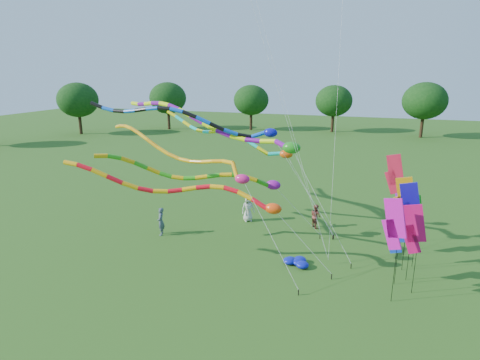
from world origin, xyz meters
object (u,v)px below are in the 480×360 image
(tube_kite_orange, at_px, (187,155))
(blue_nylon_heap, at_px, (296,264))
(person_a, at_px, (248,208))
(person_c, at_px, (316,216))
(person_b, at_px, (161,221))
(tube_kite_red, at_px, (195,192))

(tube_kite_orange, relative_size, blue_nylon_heap, 9.51)
(tube_kite_orange, height_order, blue_nylon_heap, tube_kite_orange)
(blue_nylon_heap, height_order, person_a, person_a)
(person_c, bearing_deg, person_b, 73.83)
(tube_kite_red, distance_m, person_b, 6.30)
(blue_nylon_heap, bearing_deg, person_b, 169.80)
(tube_kite_red, bearing_deg, person_b, 131.87)
(tube_kite_red, distance_m, tube_kite_orange, 2.83)
(tube_kite_red, height_order, person_c, tube_kite_red)
(tube_kite_red, bearing_deg, blue_nylon_heap, 10.06)
(blue_nylon_heap, distance_m, person_a, 7.43)
(person_a, xyz_separation_m, person_b, (-4.60, -4.17, -0.02))
(tube_kite_orange, relative_size, person_b, 7.26)
(blue_nylon_heap, distance_m, person_b, 9.34)
(tube_kite_orange, distance_m, person_c, 10.14)
(person_a, height_order, person_b, person_a)
(tube_kite_orange, height_order, person_c, tube_kite_orange)
(tube_kite_red, xyz_separation_m, blue_nylon_heap, (5.08, 1.72, -4.10))
(person_b, relative_size, person_c, 1.12)
(blue_nylon_heap, bearing_deg, person_a, 128.13)
(person_a, relative_size, person_c, 1.14)
(blue_nylon_heap, distance_m, person_c, 6.19)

